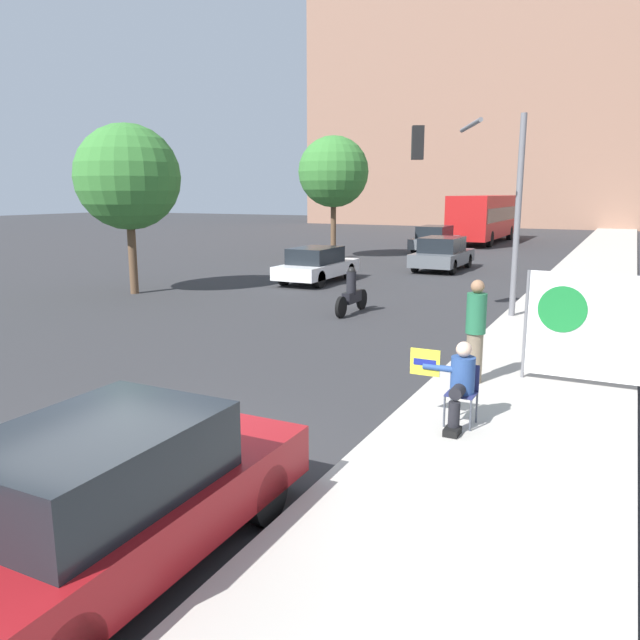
{
  "coord_description": "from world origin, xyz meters",
  "views": [
    {
      "loc": [
        5.23,
        -5.27,
        3.42
      ],
      "look_at": [
        0.09,
        5.03,
        1.06
      ],
      "focal_mm": 35.0,
      "sensor_mm": 36.0,
      "label": 1
    }
  ],
  "objects_px": {
    "parked_car_curbside": "(109,498)",
    "car_on_road_nearest": "(317,265)",
    "jogger_on_sidewalk": "(475,330)",
    "car_on_road_distant": "(435,239)",
    "seated_protester": "(459,382)",
    "protest_banner": "(589,327)",
    "street_tree_midblock": "(334,172)",
    "motorcycle_on_road": "(352,294)",
    "street_tree_near_curb": "(128,177)",
    "car_on_road_midblock": "(442,254)",
    "city_bus_on_road": "(485,216)",
    "traffic_light_pole": "(479,181)"
  },
  "relations": [
    {
      "from": "city_bus_on_road",
      "to": "motorcycle_on_road",
      "type": "xyz_separation_m",
      "value": [
        2.18,
        -27.71,
        -1.28
      ]
    },
    {
      "from": "jogger_on_sidewalk",
      "to": "parked_car_curbside",
      "type": "relative_size",
      "value": 0.43
    },
    {
      "from": "seated_protester",
      "to": "parked_car_curbside",
      "type": "height_order",
      "value": "parked_car_curbside"
    },
    {
      "from": "car_on_road_midblock",
      "to": "street_tree_midblock",
      "type": "height_order",
      "value": "street_tree_midblock"
    },
    {
      "from": "jogger_on_sidewalk",
      "to": "car_on_road_distant",
      "type": "distance_m",
      "value": 26.49
    },
    {
      "from": "seated_protester",
      "to": "city_bus_on_road",
      "type": "height_order",
      "value": "city_bus_on_road"
    },
    {
      "from": "parked_car_curbside",
      "to": "motorcycle_on_road",
      "type": "xyz_separation_m",
      "value": [
        -3.06,
        12.4,
        -0.15
      ]
    },
    {
      "from": "parked_car_curbside",
      "to": "car_on_road_nearest",
      "type": "xyz_separation_m",
      "value": [
        -6.83,
        17.64,
        -0.04
      ]
    },
    {
      "from": "jogger_on_sidewalk",
      "to": "car_on_road_midblock",
      "type": "distance_m",
      "value": 17.68
    },
    {
      "from": "car_on_road_distant",
      "to": "city_bus_on_road",
      "type": "bearing_deg",
      "value": 82.3
    },
    {
      "from": "car_on_road_midblock",
      "to": "car_on_road_distant",
      "type": "height_order",
      "value": "car_on_road_distant"
    },
    {
      "from": "car_on_road_distant",
      "to": "car_on_road_nearest",
      "type": "bearing_deg",
      "value": -91.94
    },
    {
      "from": "seated_protester",
      "to": "car_on_road_distant",
      "type": "relative_size",
      "value": 0.26
    },
    {
      "from": "car_on_road_midblock",
      "to": "car_on_road_distant",
      "type": "xyz_separation_m",
      "value": [
        -2.78,
        8.36,
        0.02
      ]
    },
    {
      "from": "city_bus_on_road",
      "to": "street_tree_near_curb",
      "type": "relative_size",
      "value": 1.97
    },
    {
      "from": "jogger_on_sidewalk",
      "to": "motorcycle_on_road",
      "type": "distance_m",
      "value": 7.41
    },
    {
      "from": "parked_car_curbside",
      "to": "motorcycle_on_road",
      "type": "relative_size",
      "value": 2.03
    },
    {
      "from": "car_on_road_nearest",
      "to": "car_on_road_midblock",
      "type": "relative_size",
      "value": 0.99
    },
    {
      "from": "motorcycle_on_road",
      "to": "street_tree_near_curb",
      "type": "xyz_separation_m",
      "value": [
        -8.16,
        -0.02,
        3.34
      ]
    },
    {
      "from": "jogger_on_sidewalk",
      "to": "protest_banner",
      "type": "height_order",
      "value": "protest_banner"
    },
    {
      "from": "car_on_road_midblock",
      "to": "seated_protester",
      "type": "bearing_deg",
      "value": -73.71
    },
    {
      "from": "street_tree_near_curb",
      "to": "street_tree_midblock",
      "type": "distance_m",
      "value": 13.72
    },
    {
      "from": "jogger_on_sidewalk",
      "to": "car_on_road_nearest",
      "type": "bearing_deg",
      "value": -48.81
    },
    {
      "from": "traffic_light_pole",
      "to": "parked_car_curbside",
      "type": "bearing_deg",
      "value": -91.34
    },
    {
      "from": "jogger_on_sidewalk",
      "to": "car_on_road_distant",
      "type": "xyz_separation_m",
      "value": [
        -8.06,
        25.23,
        -0.34
      ]
    },
    {
      "from": "seated_protester",
      "to": "car_on_road_nearest",
      "type": "height_order",
      "value": "seated_protester"
    },
    {
      "from": "car_on_road_midblock",
      "to": "street_tree_near_curb",
      "type": "bearing_deg",
      "value": -124.27
    },
    {
      "from": "parked_car_curbside",
      "to": "car_on_road_midblock",
      "type": "height_order",
      "value": "car_on_road_midblock"
    },
    {
      "from": "motorcycle_on_road",
      "to": "traffic_light_pole",
      "type": "bearing_deg",
      "value": 7.55
    },
    {
      "from": "jogger_on_sidewalk",
      "to": "car_on_road_midblock",
      "type": "bearing_deg",
      "value": -69.6
    },
    {
      "from": "protest_banner",
      "to": "car_on_road_midblock",
      "type": "relative_size",
      "value": 0.49
    },
    {
      "from": "jogger_on_sidewalk",
      "to": "motorcycle_on_road",
      "type": "relative_size",
      "value": 0.87
    },
    {
      "from": "car_on_road_midblock",
      "to": "car_on_road_nearest",
      "type": "bearing_deg",
      "value": -118.59
    },
    {
      "from": "car_on_road_distant",
      "to": "street_tree_midblock",
      "type": "bearing_deg",
      "value": -122.35
    },
    {
      "from": "protest_banner",
      "to": "parked_car_curbside",
      "type": "relative_size",
      "value": 0.51
    },
    {
      "from": "traffic_light_pole",
      "to": "city_bus_on_road",
      "type": "relative_size",
      "value": 0.47
    },
    {
      "from": "motorcycle_on_road",
      "to": "parked_car_curbside",
      "type": "bearing_deg",
      "value": -76.13
    },
    {
      "from": "seated_protester",
      "to": "parked_car_curbside",
      "type": "xyz_separation_m",
      "value": [
        -2.0,
        -4.59,
        -0.1
      ]
    },
    {
      "from": "car_on_road_nearest",
      "to": "city_bus_on_road",
      "type": "height_order",
      "value": "city_bus_on_road"
    },
    {
      "from": "protest_banner",
      "to": "street_tree_midblock",
      "type": "height_order",
      "value": "street_tree_midblock"
    },
    {
      "from": "car_on_road_nearest",
      "to": "car_on_road_distant",
      "type": "height_order",
      "value": "car_on_road_distant"
    },
    {
      "from": "protest_banner",
      "to": "city_bus_on_road",
      "type": "bearing_deg",
      "value": 104.95
    },
    {
      "from": "seated_protester",
      "to": "street_tree_near_curb",
      "type": "height_order",
      "value": "street_tree_near_curb"
    },
    {
      "from": "street_tree_midblock",
      "to": "traffic_light_pole",
      "type": "bearing_deg",
      "value": -51.73
    },
    {
      "from": "car_on_road_nearest",
      "to": "street_tree_midblock",
      "type": "height_order",
      "value": "street_tree_midblock"
    },
    {
      "from": "street_tree_near_curb",
      "to": "car_on_road_nearest",
      "type": "bearing_deg",
      "value": 50.07
    },
    {
      "from": "seated_protester",
      "to": "car_on_road_midblock",
      "type": "bearing_deg",
      "value": 130.16
    },
    {
      "from": "car_on_road_distant",
      "to": "motorcycle_on_road",
      "type": "relative_size",
      "value": 2.26
    },
    {
      "from": "jogger_on_sidewalk",
      "to": "seated_protester",
      "type": "bearing_deg",
      "value": 100.39
    },
    {
      "from": "jogger_on_sidewalk",
      "to": "street_tree_near_curb",
      "type": "xyz_separation_m",
      "value": [
        -12.95,
        5.62,
        2.82
      ]
    }
  ]
}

